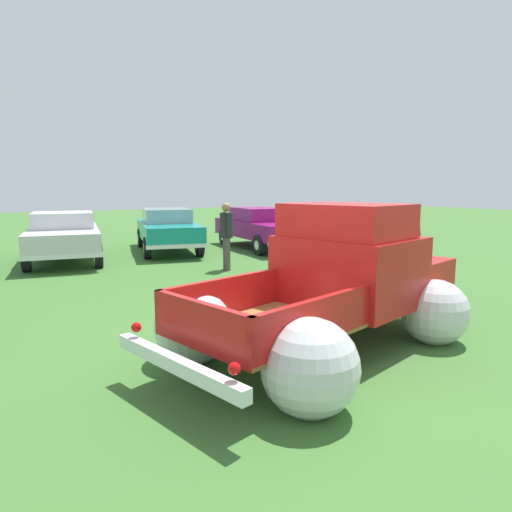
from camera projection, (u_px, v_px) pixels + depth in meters
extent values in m
plane|color=#3D6B2D|center=(318.00, 351.00, 5.93)|extent=(80.00, 80.00, 0.00)
cylinder|color=black|center=(330.00, 294.00, 7.49)|extent=(0.79, 0.40, 0.76)
cylinder|color=silver|center=(330.00, 294.00, 7.49)|extent=(0.39, 0.31, 0.34)
cylinder|color=black|center=(432.00, 315.00, 6.27)|extent=(0.79, 0.40, 0.76)
cylinder|color=silver|center=(432.00, 315.00, 6.27)|extent=(0.39, 0.31, 0.34)
cylinder|color=black|center=(195.00, 331.00, 5.54)|extent=(0.79, 0.40, 0.76)
cylinder|color=silver|center=(195.00, 331.00, 5.54)|extent=(0.39, 0.31, 0.34)
cylinder|color=black|center=(306.00, 372.00, 4.32)|extent=(0.79, 0.40, 0.76)
cylinder|color=silver|center=(306.00, 372.00, 4.32)|extent=(0.39, 0.31, 0.34)
sphere|color=silver|center=(193.00, 326.00, 5.57)|extent=(1.17, 1.17, 0.96)
sphere|color=silver|center=(310.00, 367.00, 4.28)|extent=(1.17, 1.17, 0.96)
cube|color=olive|center=(269.00, 327.00, 5.19)|extent=(2.37, 2.00, 0.04)
cube|color=red|center=(227.00, 297.00, 5.66)|extent=(2.01, 0.58, 0.50)
cube|color=red|center=(320.00, 321.00, 4.64)|extent=(2.01, 0.58, 0.50)
cube|color=red|center=(321.00, 294.00, 5.84)|extent=(0.46, 1.51, 0.50)
cube|color=red|center=(201.00, 326.00, 4.47)|extent=(0.46, 1.51, 0.50)
cube|color=red|center=(348.00, 271.00, 6.23)|extent=(1.82, 2.01, 0.95)
cube|color=red|center=(346.00, 220.00, 6.06)|extent=(1.49, 1.78, 0.45)
cube|color=#8CADB7|center=(371.00, 220.00, 6.51)|extent=(0.50, 1.45, 0.38)
cube|color=red|center=(386.00, 274.00, 6.99)|extent=(1.61, 1.88, 0.55)
sphere|color=silver|center=(329.00, 291.00, 7.51)|extent=(1.12, 1.12, 0.92)
sphere|color=silver|center=(435.00, 312.00, 6.25)|extent=(1.12, 1.12, 0.92)
cube|color=silver|center=(176.00, 364.00, 4.30)|extent=(0.60, 1.95, 0.14)
cube|color=silver|center=(402.00, 290.00, 7.42)|extent=(0.60, 1.95, 0.14)
sphere|color=red|center=(136.00, 327.00, 4.85)|extent=(0.13, 0.13, 0.11)
sphere|color=red|center=(234.00, 369.00, 3.75)|extent=(0.13, 0.13, 0.11)
cylinder|color=black|center=(99.00, 255.00, 12.09)|extent=(0.30, 0.68, 0.66)
cylinder|color=silver|center=(99.00, 255.00, 12.09)|extent=(0.26, 0.33, 0.30)
cylinder|color=black|center=(26.00, 259.00, 11.46)|extent=(0.30, 0.68, 0.66)
cylinder|color=silver|center=(26.00, 259.00, 11.46)|extent=(0.26, 0.33, 0.30)
cylinder|color=black|center=(95.00, 244.00, 14.62)|extent=(0.30, 0.68, 0.66)
cylinder|color=silver|center=(95.00, 244.00, 14.62)|extent=(0.26, 0.33, 0.30)
cylinder|color=black|center=(35.00, 246.00, 13.98)|extent=(0.30, 0.68, 0.66)
cylinder|color=silver|center=(35.00, 246.00, 13.98)|extent=(0.26, 0.33, 0.30)
cube|color=silver|center=(64.00, 238.00, 12.98)|extent=(2.51, 4.52, 0.55)
cube|color=silver|center=(63.00, 220.00, 13.06)|extent=(1.89, 2.03, 0.45)
cube|color=silver|center=(66.00, 239.00, 14.95)|extent=(1.92, 0.40, 0.12)
cube|color=silver|center=(62.00, 257.00, 11.09)|extent=(1.92, 0.40, 0.12)
cylinder|color=black|center=(200.00, 246.00, 14.03)|extent=(0.34, 0.69, 0.66)
cylinder|color=silver|center=(200.00, 246.00, 14.03)|extent=(0.27, 0.34, 0.30)
cylinder|color=black|center=(147.00, 248.00, 13.55)|extent=(0.34, 0.69, 0.66)
cylinder|color=silver|center=(147.00, 248.00, 13.55)|extent=(0.27, 0.34, 0.30)
cylinder|color=black|center=(185.00, 236.00, 16.84)|extent=(0.34, 0.69, 0.66)
cylinder|color=silver|center=(185.00, 236.00, 16.84)|extent=(0.27, 0.34, 0.30)
cylinder|color=black|center=(141.00, 238.00, 16.35)|extent=(0.34, 0.69, 0.66)
cylinder|color=silver|center=(141.00, 238.00, 16.35)|extent=(0.27, 0.34, 0.30)
cube|color=teal|center=(168.00, 230.00, 15.14)|extent=(2.70, 4.92, 0.55)
cube|color=#8CADB7|center=(166.00, 215.00, 15.24)|extent=(1.87, 2.23, 0.45)
cube|color=silver|center=(161.00, 232.00, 17.33)|extent=(1.76, 0.49, 0.12)
cube|color=silver|center=(177.00, 246.00, 13.02)|extent=(1.76, 0.49, 0.12)
cylinder|color=black|center=(303.00, 242.00, 14.96)|extent=(0.25, 0.67, 0.66)
cylinder|color=silver|center=(303.00, 242.00, 14.96)|extent=(0.23, 0.31, 0.30)
cylinder|color=black|center=(259.00, 245.00, 14.25)|extent=(0.25, 0.67, 0.66)
cylinder|color=silver|center=(259.00, 245.00, 14.25)|extent=(0.23, 0.31, 0.30)
cylinder|color=black|center=(263.00, 234.00, 17.55)|extent=(0.25, 0.67, 0.66)
cylinder|color=silver|center=(263.00, 234.00, 17.55)|extent=(0.23, 0.31, 0.30)
cylinder|color=black|center=(225.00, 236.00, 16.83)|extent=(0.25, 0.67, 0.66)
cylinder|color=silver|center=(225.00, 236.00, 16.83)|extent=(0.23, 0.31, 0.30)
cube|color=#8C1466|center=(262.00, 229.00, 15.84)|extent=(2.10, 4.67, 0.55)
cube|color=#8C1466|center=(259.00, 214.00, 15.93)|extent=(1.66, 2.02, 0.45)
cube|color=silver|center=(236.00, 230.00, 17.86)|extent=(1.82, 0.24, 0.12)
cube|color=silver|center=(294.00, 243.00, 13.90)|extent=(1.82, 0.24, 0.12)
cylinder|color=#4C4742|center=(226.00, 253.00, 11.79)|extent=(0.18, 0.18, 0.85)
cylinder|color=#4C4742|center=(227.00, 254.00, 11.63)|extent=(0.18, 0.18, 0.85)
cylinder|color=#26262B|center=(226.00, 225.00, 11.60)|extent=(0.40, 0.40, 0.64)
cylinder|color=#26262B|center=(224.00, 223.00, 11.80)|extent=(0.11, 0.11, 0.61)
cylinder|color=#26262B|center=(229.00, 225.00, 11.39)|extent=(0.11, 0.11, 0.61)
sphere|color=#A87A56|center=(226.00, 207.00, 11.53)|extent=(0.28, 0.28, 0.23)
cylinder|color=navy|center=(331.00, 262.00, 10.34)|extent=(0.19, 0.19, 0.87)
cylinder|color=navy|center=(324.00, 262.00, 10.30)|extent=(0.19, 0.19, 0.87)
cylinder|color=silver|center=(328.00, 229.00, 10.21)|extent=(0.43, 0.43, 0.65)
cylinder|color=silver|center=(337.00, 227.00, 10.25)|extent=(0.11, 0.11, 0.62)
cylinder|color=silver|center=(319.00, 228.00, 10.15)|extent=(0.11, 0.11, 0.62)
sphere|color=#DBAD84|center=(329.00, 208.00, 10.14)|extent=(0.30, 0.30, 0.24)
cube|color=black|center=(427.00, 305.00, 8.18)|extent=(0.36, 0.36, 0.03)
cone|color=orange|center=(428.00, 288.00, 8.13)|extent=(0.28, 0.28, 0.60)
cylinder|color=white|center=(428.00, 283.00, 8.12)|extent=(0.17, 0.17, 0.08)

